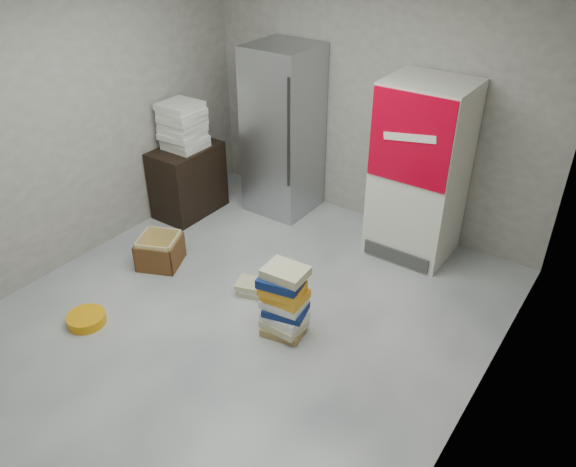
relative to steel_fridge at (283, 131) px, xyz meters
The scene contains 10 objects.
ground 2.50m from the steel_fridge, 67.10° to the right, with size 5.00×5.00×0.00m, color silver.
room_shell 2.46m from the steel_fridge, 67.10° to the right, with size 4.04×5.04×2.82m.
steel_fridge is the anchor object (origin of this frame).
coke_cooler 1.65m from the steel_fridge, ahead, with size 0.80×0.73×1.80m.
wood_shelf 1.23m from the steel_fridge, 138.69° to the right, with size 0.50×0.80×0.80m, color black.
supply_box_stack 1.11m from the steel_fridge, 138.37° to the right, with size 0.44×0.44×0.52m.
phonebook_stack_main 2.35m from the steel_fridge, 54.38° to the right, with size 0.43×0.36×0.66m.
phonebook_stack_side 1.95m from the steel_fridge, 63.65° to the right, with size 0.36×0.32×0.13m.
cardboard_box 1.93m from the steel_fridge, 100.15° to the right, with size 0.52×0.52×0.32m.
bucket_lid 2.90m from the steel_fridge, 93.51° to the right, with size 0.33×0.33×0.09m, color orange.
Camera 1 is at (2.56, -2.71, 3.26)m, focal length 35.00 mm.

